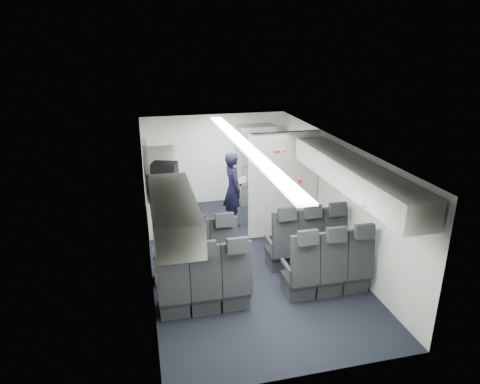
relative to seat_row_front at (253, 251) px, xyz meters
name	(u,v)px	position (x,y,z in m)	size (l,w,h in m)	color
cabin_shell	(245,201)	(0.00, 0.53, 0.72)	(3.41, 6.01, 2.16)	black
seat_row_front	(253,251)	(0.00, 0.00, 0.00)	(3.33, 0.56, 1.24)	black
seat_row_mid	(268,279)	(0.00, -0.90, 0.00)	(3.33, 0.56, 1.24)	black
overhead_bin_left_rear	(173,212)	(-1.40, -1.47, 1.46)	(0.53, 1.80, 0.40)	silver
overhead_bin_left_front_open	(161,178)	(-1.44, 0.28, 1.33)	(0.64, 1.70, 0.72)	#9E9E93
overhead_bin_right_rear	(383,193)	(1.40, -1.47, 1.46)	(0.53, 1.80, 0.40)	silver
overhead_bin_right_front	(328,159)	(1.40, 0.28, 1.46)	(0.53, 1.70, 0.40)	silver
bulkhead_partition	(283,185)	(0.98, 1.33, 0.67)	(1.40, 0.15, 2.13)	silver
galley_unit	(256,165)	(0.95, 3.25, 0.55)	(0.85, 0.52, 1.90)	#939399
boarding_door	(148,189)	(-1.64, 2.09, 0.55)	(0.12, 1.27, 1.86)	silver
flight_attendant	(233,189)	(0.11, 2.05, 0.40)	(0.59, 0.38, 1.61)	black
carry_on_bag	(165,170)	(-1.36, 0.58, 1.38)	(0.40, 0.28, 0.24)	black
papers	(242,180)	(0.30, 2.00, 0.61)	(0.18, 0.02, 0.13)	white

